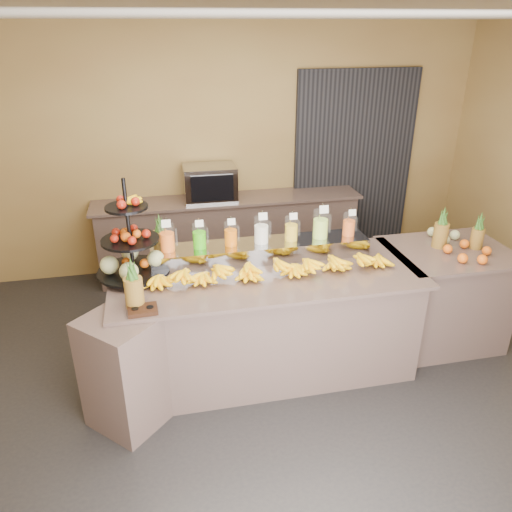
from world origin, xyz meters
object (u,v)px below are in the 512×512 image
object	(u,v)px
condiment_caddy	(143,310)
oven_warmer	(210,183)
right_fruit_pile	(462,244)
pitcher_tray	(261,251)
banana_heap	(274,264)
fruit_stand	(136,252)

from	to	relation	value
condiment_caddy	oven_warmer	world-z (taller)	oven_warmer
condiment_caddy	oven_warmer	distance (m)	2.48
oven_warmer	right_fruit_pile	bearing A→B (deg)	-43.15
pitcher_tray	right_fruit_pile	distance (m)	1.77
pitcher_tray	banana_heap	xyz separation A→B (m)	(0.04, -0.30, 0.01)
fruit_stand	oven_warmer	world-z (taller)	fruit_stand
pitcher_tray	fruit_stand	distance (m)	1.04
right_fruit_pile	oven_warmer	bearing A→B (deg)	136.09
banana_heap	fruit_stand	size ratio (longest dim) A/B	2.54
right_fruit_pile	oven_warmer	distance (m)	2.75
banana_heap	condiment_caddy	distance (m)	1.11
fruit_stand	right_fruit_pile	xyz separation A→B (m)	(2.79, -0.13, -0.14)
banana_heap	right_fruit_pile	world-z (taller)	right_fruit_pile
banana_heap	condiment_caddy	xyz separation A→B (m)	(-1.04, -0.37, -0.07)
fruit_stand	right_fruit_pile	size ratio (longest dim) A/B	1.90
condiment_caddy	right_fruit_pile	distance (m)	2.79
fruit_stand	oven_warmer	size ratio (longest dim) A/B	1.38
fruit_stand	right_fruit_pile	world-z (taller)	fruit_stand
banana_heap	fruit_stand	world-z (taller)	fruit_stand
condiment_caddy	oven_warmer	xyz separation A→B (m)	(0.78, 2.34, 0.18)
right_fruit_pile	condiment_caddy	bearing A→B (deg)	-170.94
oven_warmer	fruit_stand	bearing A→B (deg)	-113.70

